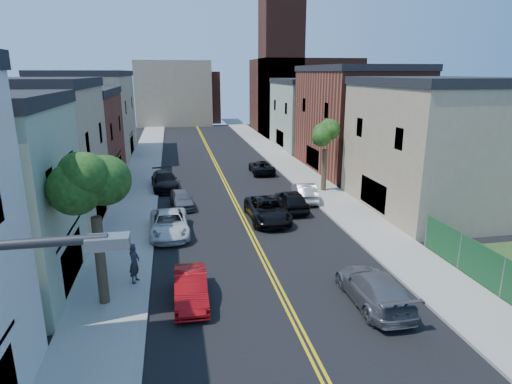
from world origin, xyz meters
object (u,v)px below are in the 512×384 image
red_sedan (191,288)px  grey_car_right (374,288)px  silver_car_right (304,192)px  dark_car_right_far (262,167)px  black_car_right (291,200)px  pedestrian_left (134,263)px  grey_car_left (182,199)px  white_pickup (169,224)px  black_suv_lane (267,210)px  black_car_left (164,181)px

red_sedan → grey_car_right: grey_car_right is taller
silver_car_right → dark_car_right_far: bearing=-75.3°
black_car_right → pedestrian_left: size_ratio=2.32×
black_car_right → pedestrian_left: pedestrian_left is taller
dark_car_right_far → pedestrian_left: bearing=65.1°
grey_car_left → silver_car_right: size_ratio=0.88×
grey_car_right → black_car_right: 13.72m
grey_car_right → white_pickup: bearing=-48.8°
silver_car_right → black_suv_lane: 5.64m
silver_car_right → black_car_left: bearing=-21.0°
silver_car_right → pedestrian_left: pedestrian_left is taller
grey_car_left → black_suv_lane: black_suv_lane is taller
silver_car_right → black_suv_lane: bearing=52.8°
black_suv_lane → pedestrian_left: size_ratio=2.79×
black_car_right → black_suv_lane: 2.94m
black_car_right → dark_car_right_far: bearing=-91.5°
grey_car_left → pedestrian_left: 12.38m
black_suv_lane → pedestrian_left: 11.49m
black_car_right → silver_car_right: bearing=-128.6°
white_pickup → silver_car_right: silver_car_right is taller
dark_car_right_far → red_sedan: bearing=72.4°
black_car_left → black_car_right: (9.30, -7.94, 0.02)m
red_sedan → black_suv_lane: (5.71, 10.10, 0.09)m
dark_car_right_far → black_car_right: bearing=89.7°
silver_car_right → grey_car_left: bearing=6.3°
grey_car_right → black_suv_lane: size_ratio=0.93×
silver_car_right → black_suv_lane: black_suv_lane is taller
red_sedan → black_car_left: bearing=94.9°
white_pickup → black_car_right: bearing=19.4°
black_car_right → black_suv_lane: black_car_right is taller
white_pickup → black_suv_lane: bearing=10.8°
black_car_left → grey_car_right: black_car_left is taller
white_pickup → black_car_right: 9.50m
grey_car_right → dark_car_right_far: 26.00m
white_pickup → pedestrian_left: bearing=-105.4°
white_pickup → black_suv_lane: size_ratio=0.94×
grey_car_right → silver_car_right: (1.70, 15.85, -0.02)m
dark_car_right_far → pedestrian_left: pedestrian_left is taller
pedestrian_left → black_suv_lane: bearing=-28.4°
black_car_right → red_sedan: bearing=56.6°
white_pickup → grey_car_left: (0.92, 5.61, -0.06)m
red_sedan → black_car_right: black_car_right is taller
red_sedan → pedestrian_left: pedestrian_left is taller
black_suv_lane → black_car_left: bearing=125.5°
pedestrian_left → grey_car_left: bearing=5.9°
black_car_right → silver_car_right: size_ratio=1.04×
black_car_right → dark_car_right_far: 12.29m
red_sedan → grey_car_right: (7.93, -1.69, 0.07)m
black_car_left → white_pickup: bearing=-92.9°
pedestrian_left → black_car_left: bearing=13.9°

